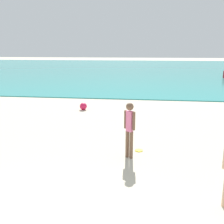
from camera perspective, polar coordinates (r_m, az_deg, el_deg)
name	(u,v)px	position (r m, az deg, el deg)	size (l,w,h in m)	color
water	(139,68)	(47.47, 5.80, 9.35)	(160.00, 60.00, 0.06)	teal
person_standing	(129,127)	(8.08, 3.76, -3.22)	(0.35, 0.25, 1.73)	brown
frisbee	(139,150)	(8.94, 5.75, -8.15)	(0.25, 0.25, 0.03)	yellow
beach_ball	(83,106)	(14.79, -6.15, 1.23)	(0.39, 0.39, 0.39)	#E51E4C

